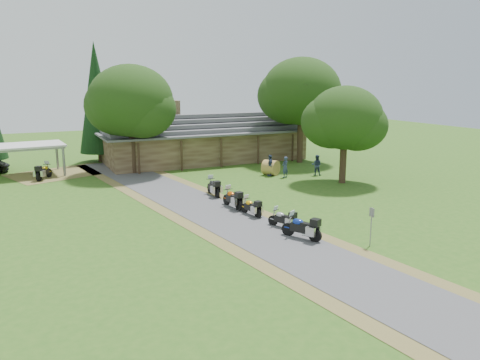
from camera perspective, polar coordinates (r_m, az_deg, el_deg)
name	(u,v)px	position (r m, az deg, el deg)	size (l,w,h in m)	color
ground	(261,235)	(25.66, 2.60, -6.74)	(120.00, 120.00, 0.00)	#2D5818
driveway	(224,217)	(28.89, -2.01, -4.56)	(46.00, 46.00, 0.00)	#48484A
lodge	(204,137)	(49.00, -4.37, 5.26)	(21.40, 9.40, 4.90)	#503B29
carport	(26,160)	(45.08, -24.67, 2.21)	(6.39, 4.26, 2.77)	silver
motorcycle_row_a	(301,226)	(25.04, 7.50, -5.59)	(2.09, 0.68, 1.43)	navy
motorcycle_row_b	(283,218)	(26.78, 5.23, -4.63)	(1.74, 0.57, 1.19)	#ABACB2
motorcycle_row_c	(251,206)	(29.07, 1.36, -3.20)	(1.77, 0.58, 1.21)	#EDA408
motorcycle_row_d	(233,198)	(30.74, -0.91, -2.15)	(2.07, 0.68, 1.42)	#BD4806
motorcycle_row_e	(213,186)	(34.07, -3.28, -0.76)	(2.05, 0.67, 1.40)	black
motorcycle_carport_a	(44,171)	(42.93, -22.81, 1.03)	(2.13, 0.69, 1.46)	gold
person_a	(285,165)	(40.45, 5.52, 1.80)	(0.61, 0.44, 2.14)	navy
person_b	(317,163)	(41.77, 9.33, 2.02)	(0.61, 0.44, 2.14)	navy
person_c	(270,164)	(40.96, 3.70, 2.01)	(0.63, 0.45, 2.21)	navy
hay_bale	(271,168)	(41.46, 3.76, 1.52)	(1.34, 1.34, 1.23)	olive
sign_post	(371,227)	(24.61, 15.68, -5.54)	(0.37, 0.06, 2.04)	gray
oak_lodge_left	(131,115)	(42.73, -13.11, 7.71)	(7.46, 7.46, 10.45)	#17330F
oak_lodge_right	(301,105)	(47.68, 7.46, 9.02)	(7.88, 7.88, 11.55)	#17330F
oak_driveway	(344,131)	(38.64, 12.61, 5.90)	(5.99, 5.99, 8.58)	#17330F
cedar_near	(97,103)	(49.67, -17.03, 9.00)	(3.89, 3.89, 12.04)	black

